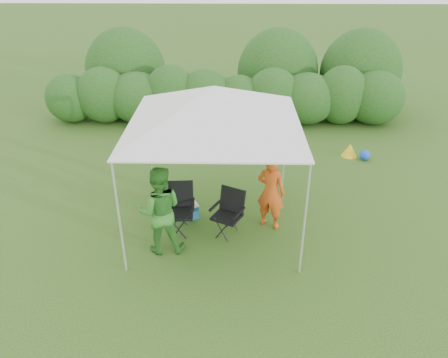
{
  "coord_description": "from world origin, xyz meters",
  "views": [
    {
      "loc": [
        0.31,
        -6.85,
        5.04
      ],
      "look_at": [
        0.17,
        0.4,
        1.05
      ],
      "focal_mm": 35.0,
      "sensor_mm": 36.0,
      "label": 1
    }
  ],
  "objects_px": {
    "chair_left": "(179,205)",
    "man": "(271,192)",
    "canopy": "(214,106)",
    "cooler": "(189,211)",
    "chair_right": "(229,210)",
    "woman": "(160,211)"
  },
  "relations": [
    {
      "from": "canopy",
      "to": "chair_right",
      "type": "xyz_separation_m",
      "value": [
        0.28,
        -0.34,
        -1.95
      ]
    },
    {
      "from": "chair_right",
      "to": "cooler",
      "type": "distance_m",
      "value": 1.03
    },
    {
      "from": "woman",
      "to": "cooler",
      "type": "distance_m",
      "value": 1.31
    },
    {
      "from": "cooler",
      "to": "chair_left",
      "type": "bearing_deg",
      "value": -133.57
    },
    {
      "from": "canopy",
      "to": "woman",
      "type": "relative_size",
      "value": 1.83
    },
    {
      "from": "chair_right",
      "to": "chair_left",
      "type": "bearing_deg",
      "value": -156.68
    },
    {
      "from": "chair_right",
      "to": "cooler",
      "type": "height_order",
      "value": "chair_right"
    },
    {
      "from": "woman",
      "to": "cooler",
      "type": "height_order",
      "value": "woman"
    },
    {
      "from": "chair_left",
      "to": "man",
      "type": "relative_size",
      "value": 0.65
    },
    {
      "from": "man",
      "to": "woman",
      "type": "height_order",
      "value": "woman"
    },
    {
      "from": "chair_left",
      "to": "man",
      "type": "xyz_separation_m",
      "value": [
        1.77,
        0.17,
        0.21
      ]
    },
    {
      "from": "canopy",
      "to": "man",
      "type": "bearing_deg",
      "value": -5.1
    },
    {
      "from": "chair_left",
      "to": "cooler",
      "type": "relative_size",
      "value": 2.18
    },
    {
      "from": "canopy",
      "to": "woman",
      "type": "distance_m",
      "value": 2.08
    },
    {
      "from": "man",
      "to": "cooler",
      "type": "relative_size",
      "value": 3.37
    },
    {
      "from": "man",
      "to": "chair_left",
      "type": "bearing_deg",
      "value": 30.4
    },
    {
      "from": "chair_left",
      "to": "man",
      "type": "distance_m",
      "value": 1.79
    },
    {
      "from": "canopy",
      "to": "woman",
      "type": "xyz_separation_m",
      "value": [
        -0.95,
        -0.9,
        -1.62
      ]
    },
    {
      "from": "canopy",
      "to": "cooler",
      "type": "xyz_separation_m",
      "value": [
        -0.56,
        0.14,
        -2.3
      ]
    },
    {
      "from": "chair_left",
      "to": "cooler",
      "type": "xyz_separation_m",
      "value": [
        0.14,
        0.41,
        -0.4
      ]
    },
    {
      "from": "chair_left",
      "to": "woman",
      "type": "relative_size",
      "value": 0.59
    },
    {
      "from": "canopy",
      "to": "cooler",
      "type": "bearing_deg",
      "value": 165.64
    }
  ]
}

